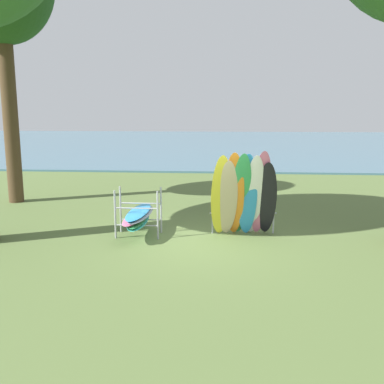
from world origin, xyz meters
TOP-DOWN VIEW (x-y plane):
  - ground_plane at (0.00, 0.00)m, footprint 80.00×80.00m
  - lake_water at (0.00, 29.72)m, footprint 80.00×36.00m
  - leaning_board_pile at (0.97, 0.62)m, footprint 1.79×0.93m
  - board_storage_rack at (-1.78, 0.48)m, footprint 1.15×2.13m

SIDE VIEW (x-z plane):
  - ground_plane at x=0.00m, z-range 0.00..0.00m
  - lake_water at x=0.00m, z-range 0.00..0.10m
  - board_storage_rack at x=-1.78m, z-range -0.10..1.15m
  - leaning_board_pile at x=0.97m, z-range -0.06..2.22m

